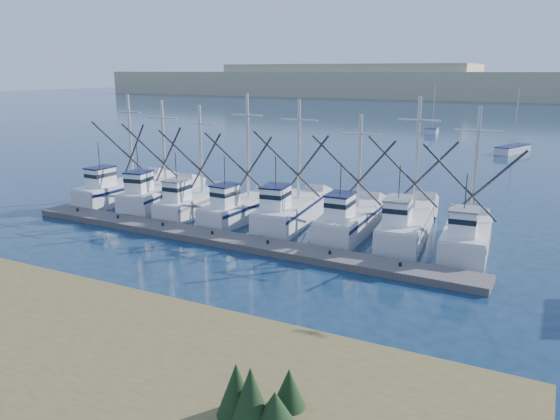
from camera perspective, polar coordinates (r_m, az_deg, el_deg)
The scene contains 6 objects.
ground at distance 25.80m, azimuth -1.30°, elevation -9.25°, with size 500.00×500.00×0.00m, color #0C2337.
floating_dock at distance 33.91m, azimuth -5.70°, elevation -3.09°, with size 31.18×2.08×0.42m, color #58524E.
dune_ridge at distance 231.11m, azimuth 24.88°, elevation 11.73°, with size 360.00×60.00×10.00m, color tan.
trawler_fleet at distance 37.68m, azimuth -1.17°, elevation -0.02°, with size 29.73×9.40×8.81m.
sailboat_near at distance 77.11m, azimuth 23.15°, elevation 5.86°, with size 3.96×6.74×8.10m.
sailboat_far at distance 97.28m, azimuth 15.58°, elevation 8.02°, with size 2.34×4.88×8.10m.
Camera 1 is at (11.30, -20.77, 10.32)m, focal length 35.00 mm.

